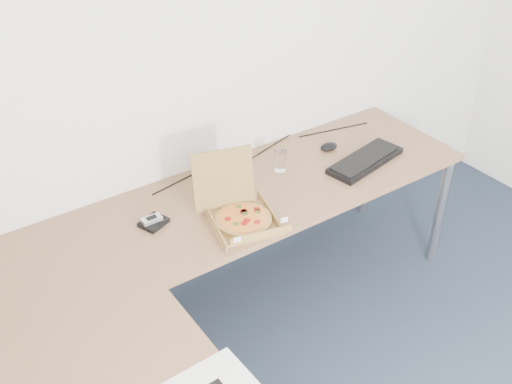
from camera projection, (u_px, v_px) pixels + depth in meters
desk at (223, 280)px, 2.54m from camera, size 2.50×2.20×0.73m
pizza_box at (241, 215)px, 2.80m from camera, size 0.29×0.33×0.29m
drinking_glass at (280, 161)px, 3.15m from camera, size 0.06×0.06×0.11m
keyboard at (365, 161)px, 3.23m from camera, size 0.48×0.25×0.03m
mouse at (329, 147)px, 3.34m from camera, size 0.12×0.10×0.04m
wallet at (154, 223)px, 2.79m from camera, size 0.14×0.13×0.02m
phone at (152, 219)px, 2.78m from camera, size 0.09×0.05×0.02m
cable_bundle at (260, 153)px, 3.32m from camera, size 0.66×0.14×0.01m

